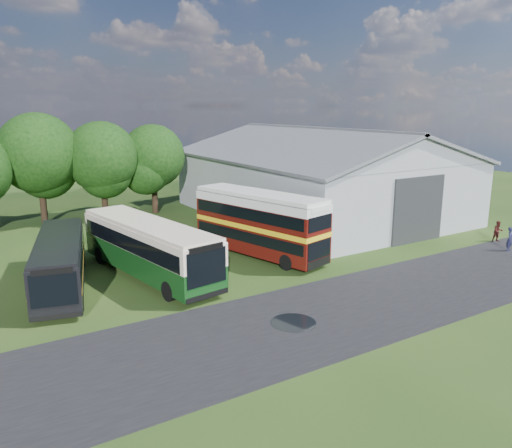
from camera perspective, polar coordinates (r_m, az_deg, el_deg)
ground at (r=27.33m, az=3.13°, el=-8.32°), size 120.00×120.00×0.00m
asphalt_road at (r=26.97m, az=12.14°, el=-8.92°), size 60.00×8.00×0.02m
puddle at (r=24.28m, az=4.28°, el=-11.23°), size 2.20×2.20×0.01m
storage_shed at (r=47.57m, az=7.08°, el=6.10°), size 18.80×24.80×8.15m
tree_mid at (r=46.23m, az=-23.62°, el=7.40°), size 6.80×6.80×9.60m
tree_right_a at (r=46.28m, az=-17.22°, el=7.30°), size 6.26×6.26×8.83m
tree_right_b at (r=48.55m, az=-11.70°, el=7.58°), size 5.98×5.98×8.45m
shrub_front at (r=35.03m, az=5.06°, el=-3.44°), size 1.70×1.70×1.70m
shrub_mid at (r=36.58m, az=3.19°, el=-2.68°), size 1.60×1.60×1.60m
bus_green_single at (r=30.72m, az=-12.17°, el=-2.64°), size 4.68×12.43×3.35m
bus_maroon_double at (r=34.07m, az=0.38°, el=-0.03°), size 5.07×10.60×4.42m
bus_dark_single at (r=30.17m, az=-21.48°, el=-4.03°), size 4.86×10.84×2.91m
visitor_a at (r=39.68m, az=27.04°, el=-1.58°), size 0.71×0.54×1.73m
visitor_b at (r=42.02m, az=25.93°, el=-0.78°), size 0.96×0.86×1.61m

